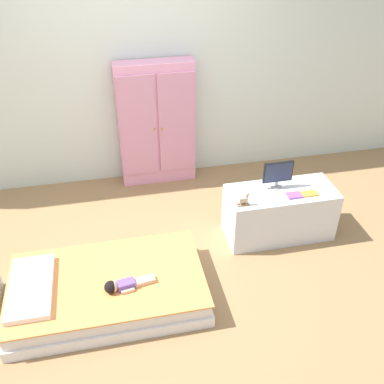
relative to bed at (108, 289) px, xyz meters
The scene contains 11 objects.
ground_plane 0.53m from the bed, 32.47° to the left, with size 10.00×10.00×0.02m, color #99754C.
back_wall 2.27m from the bed, 76.71° to the left, with size 6.40×0.05×2.70m, color silver.
bed is the anchor object (origin of this frame).
pillow 0.58m from the bed, behind, with size 0.32×0.65×0.05m, color white.
doll 0.22m from the bed, 52.12° to the right, with size 0.39×0.15×0.10m.
wardrobe 1.91m from the bed, 68.92° to the left, with size 0.81×0.24×1.35m.
tv_stand 1.70m from the bed, 17.31° to the left, with size 0.99×0.43×0.49m, color silver.
tv_monitor 1.77m from the bed, 19.99° to the left, with size 0.27×0.10×0.26m.
rocking_horse_toy 1.35m from the bed, 16.91° to the left, with size 0.11×0.04×0.13m.
book_purple 1.78m from the bed, 13.50° to the left, with size 0.13×0.09×0.02m, color #8E51B2.
book_orange 1.92m from the bed, 12.49° to the left, with size 0.15×0.09×0.01m, color orange.
Camera 1 is at (-0.29, -2.82, 2.74)m, focal length 41.44 mm.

